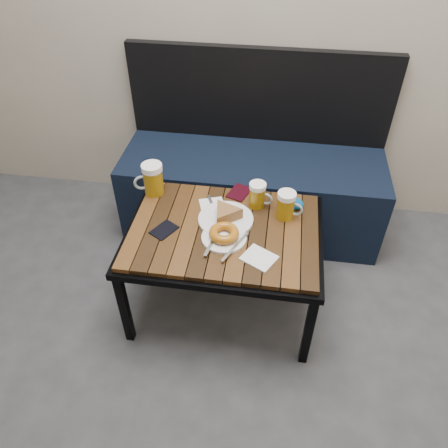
# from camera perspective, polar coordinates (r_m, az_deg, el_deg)

# --- Properties ---
(bench) EXTENTS (1.40, 0.50, 0.95)m
(bench) POSITION_cam_1_polar(r_m,az_deg,el_deg) (2.46, 3.70, 5.30)
(bench) COLOR black
(bench) RESTS_ON ground
(cafe_table) EXTENTS (0.84, 0.62, 0.47)m
(cafe_table) POSITION_cam_1_polar(r_m,az_deg,el_deg) (1.89, 0.00, -1.64)
(cafe_table) COLOR black
(cafe_table) RESTS_ON ground
(beer_mug_left) EXTENTS (0.15, 0.12, 0.15)m
(beer_mug_left) POSITION_cam_1_polar(r_m,az_deg,el_deg) (2.04, -9.33, 5.83)
(beer_mug_left) COLOR #936A0B
(beer_mug_left) RESTS_ON cafe_table
(beer_mug_centre) EXTENTS (0.11, 0.09, 0.12)m
(beer_mug_centre) POSITION_cam_1_polar(r_m,az_deg,el_deg) (1.95, 4.43, 3.81)
(beer_mug_centre) COLOR #936A0B
(beer_mug_centre) RESTS_ON cafe_table
(beer_mug_right) EXTENTS (0.12, 0.09, 0.13)m
(beer_mug_right) POSITION_cam_1_polar(r_m,az_deg,el_deg) (1.90, 8.15, 2.45)
(beer_mug_right) COLOR #936A0B
(beer_mug_right) RESTS_ON cafe_table
(plate_pie) EXTENTS (0.24, 0.24, 0.07)m
(plate_pie) POSITION_cam_1_polar(r_m,az_deg,el_deg) (1.88, 0.23, 1.03)
(plate_pie) COLOR white
(plate_pie) RESTS_ON cafe_table
(plate_bagel) EXTENTS (0.19, 0.24, 0.05)m
(plate_bagel) POSITION_cam_1_polar(r_m,az_deg,el_deg) (1.80, 0.00, -1.46)
(plate_bagel) COLOR white
(plate_bagel) RESTS_ON cafe_table
(napkin_left) EXTENTS (0.14, 0.14, 0.01)m
(napkin_left) POSITION_cam_1_polar(r_m,az_deg,el_deg) (1.97, -1.56, 2.43)
(napkin_left) COLOR white
(napkin_left) RESTS_ON cafe_table
(napkin_right) EXTENTS (0.16, 0.15, 0.01)m
(napkin_right) POSITION_cam_1_polar(r_m,az_deg,el_deg) (1.74, 4.60, -4.45)
(napkin_right) COLOR white
(napkin_right) RESTS_ON cafe_table
(passport_navy) EXTENTS (0.12, 0.13, 0.01)m
(passport_navy) POSITION_cam_1_polar(r_m,az_deg,el_deg) (1.87, -7.82, -0.78)
(passport_navy) COLOR black
(passport_navy) RESTS_ON cafe_table
(passport_burgundy) EXTENTS (0.12, 0.14, 0.01)m
(passport_burgundy) POSITION_cam_1_polar(r_m,az_deg,el_deg) (2.05, 2.01, 4.14)
(passport_burgundy) COLOR black
(passport_burgundy) RESTS_ON cafe_table
(knit_pouch) EXTENTS (0.13, 0.11, 0.05)m
(knit_pouch) POSITION_cam_1_polar(r_m,az_deg,el_deg) (1.98, 8.73, 2.79)
(knit_pouch) COLOR navy
(knit_pouch) RESTS_ON cafe_table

